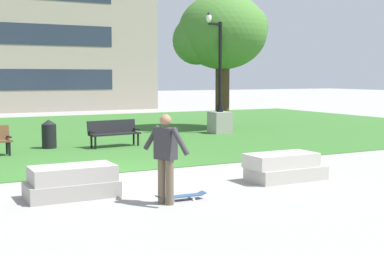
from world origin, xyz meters
name	(u,v)px	position (x,y,z in m)	size (l,w,h in m)	color
ground_plane	(110,174)	(0.00, 0.00, 0.00)	(140.00, 140.00, 0.00)	gray
grass_lawn	(31,135)	(0.00, 10.00, 0.01)	(40.00, 20.00, 0.02)	#336628
concrete_block_center	(72,182)	(-1.49, -2.10, 0.31)	(1.80, 0.90, 0.64)	#9E9991
concrete_block_left	(284,167)	(3.35, -2.64, 0.31)	(1.87, 0.90, 0.64)	#B2ADA3
person_skateboarder	(166,154)	(-0.07, -3.48, 0.97)	(0.48, 1.20, 1.71)	brown
skateboard	(181,196)	(0.31, -3.36, 0.09)	(1.03, 0.27, 0.14)	#2D4C75
park_bench_near_right	(114,132)	(1.79, 4.79, 0.54)	(1.85, 0.74, 0.90)	black
lamp_post_right	(220,109)	(7.26, 6.91, 1.04)	(1.32, 0.80, 5.06)	gray
tree_near_left	(222,33)	(8.32, 8.59, 4.37)	(4.24, 4.04, 6.15)	#42301E
trash_bin	(49,134)	(-0.26, 5.40, 0.50)	(0.49, 0.49, 0.96)	black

